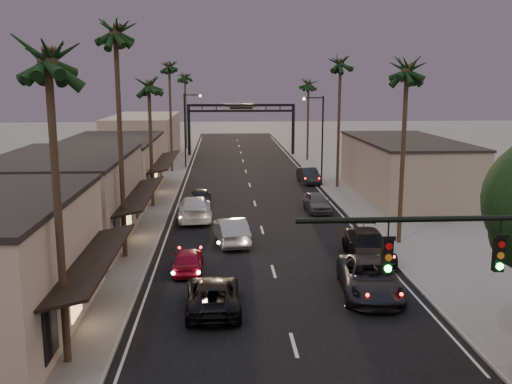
{
  "coord_description": "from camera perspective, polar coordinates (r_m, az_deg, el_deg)",
  "views": [
    {
      "loc": [
        -2.78,
        -11.03,
        10.34
      ],
      "look_at": [
        -0.35,
        29.35,
        2.5
      ],
      "focal_mm": 40.0,
      "sensor_mm": 36.0,
      "label": 1
    }
  ],
  "objects": [
    {
      "name": "palm_rc",
      "position": [
        75.89,
        5.28,
        11.02
      ],
      "size": [
        3.2,
        3.2,
        12.2
      ],
      "color": "#38281C",
      "rests_on": "ground"
    },
    {
      "name": "curbside_near",
      "position": [
        28.91,
        11.33,
        -8.43
      ],
      "size": [
        3.42,
        6.34,
        1.69
      ],
      "primitive_type": "imported",
      "rotation": [
        0.0,
        0.0,
        -0.1
      ],
      "color": "black",
      "rests_on": "ground"
    },
    {
      "name": "curbside_black",
      "position": [
        34.3,
        11.14,
        -5.3
      ],
      "size": [
        2.6,
        5.95,
        1.7
      ],
      "primitive_type": "imported",
      "rotation": [
        0.0,
        0.0,
        -0.04
      ],
      "color": "black",
      "rests_on": "ground"
    },
    {
      "name": "storefront_far",
      "position": [
        54.57,
        -14.21,
        2.37
      ],
      "size": [
        8.0,
        16.0,
        5.0
      ],
      "primitive_type": "cube",
      "color": "#C4AE96",
      "rests_on": "ground"
    },
    {
      "name": "streetlight_right",
      "position": [
        57.08,
        6.39,
        5.87
      ],
      "size": [
        2.13,
        0.3,
        9.0
      ],
      "color": "black",
      "rests_on": "ground"
    },
    {
      "name": "palm_rb",
      "position": [
        56.23,
        8.45,
        12.97
      ],
      "size": [
        3.2,
        3.2,
        14.2
      ],
      "color": "#38281C",
      "rests_on": "ground"
    },
    {
      "name": "building_right",
      "position": [
        54.29,
        14.62,
        2.31
      ],
      "size": [
        8.0,
        18.0,
        5.0
      ],
      "primitive_type": "cube",
      "color": "gray",
      "rests_on": "ground"
    },
    {
      "name": "oncoming_white",
      "position": [
        43.55,
        -6.16,
        -1.62
      ],
      "size": [
        2.84,
        6.29,
        1.79
      ],
      "primitive_type": "imported",
      "rotation": [
        0.0,
        0.0,
        3.2
      ],
      "color": "silver",
      "rests_on": "ground"
    },
    {
      "name": "palm_ra",
      "position": [
        36.85,
        14.9,
        12.33
      ],
      "size": [
        3.2,
        3.2,
        13.2
      ],
      "color": "#38281C",
      "rests_on": "ground"
    },
    {
      "name": "sidewalk_right",
      "position": [
        65.03,
        7.49,
        1.78
      ],
      "size": [
        5.0,
        92.0,
        0.12
      ],
      "primitive_type": "cube",
      "color": "slate",
      "rests_on": "ground"
    },
    {
      "name": "curbside_grey",
      "position": [
        46.39,
        6.11,
        -1.02
      ],
      "size": [
        1.99,
        4.5,
        1.51
      ],
      "primitive_type": "imported",
      "rotation": [
        0.0,
        0.0,
        0.05
      ],
      "color": "#505055",
      "rests_on": "ground"
    },
    {
      "name": "palm_la",
      "position": [
        20.89,
        -20.18,
        13.35
      ],
      "size": [
        3.2,
        3.2,
        13.2
      ],
      "color": "#38281C",
      "rests_on": "ground"
    },
    {
      "name": "oncoming_silver",
      "position": [
        37.09,
        -2.49,
        -3.88
      ],
      "size": [
        2.46,
        5.29,
        1.68
      ],
      "primitive_type": "imported",
      "rotation": [
        0.0,
        0.0,
        3.28
      ],
      "color": "#97969C",
      "rests_on": "ground"
    },
    {
      "name": "oncoming_red",
      "position": [
        31.91,
        -6.81,
        -6.73
      ],
      "size": [
        1.61,
        4.0,
        1.36
      ],
      "primitive_type": "imported",
      "rotation": [
        0.0,
        0.0,
        3.14
      ],
      "color": "maroon",
      "rests_on": "ground"
    },
    {
      "name": "curbside_far",
      "position": [
        59.33,
        5.29,
        1.64
      ],
      "size": [
        2.13,
        4.84,
        1.55
      ],
      "primitive_type": "imported",
      "rotation": [
        0.0,
        0.0,
        0.11
      ],
      "color": "black",
      "rests_on": "ground"
    },
    {
      "name": "oncoming_dgrey",
      "position": [
        48.95,
        -5.55,
        -0.42
      ],
      "size": [
        1.72,
        4.22,
        1.43
      ],
      "primitive_type": "imported",
      "rotation": [
        0.0,
        0.0,
        3.14
      ],
      "color": "black",
      "rests_on": "ground"
    },
    {
      "name": "arch",
      "position": [
        81.22,
        -1.49,
        7.57
      ],
      "size": [
        15.2,
        0.4,
        7.27
      ],
      "color": "black",
      "rests_on": "ground"
    },
    {
      "name": "road",
      "position": [
        57.04,
        -0.59,
        0.53
      ],
      "size": [
        14.0,
        120.0,
        0.02
      ],
      "primitive_type": "cube",
      "color": "black",
      "rests_on": "ground"
    },
    {
      "name": "ground",
      "position": [
        52.14,
        -0.32,
        -0.47
      ],
      "size": [
        200.0,
        200.0,
        0.0
      ],
      "primitive_type": "plane",
      "color": "slate",
      "rests_on": "ground"
    },
    {
      "name": "palm_lb",
      "position": [
        33.68,
        -13.92,
        15.85
      ],
      "size": [
        3.2,
        3.2,
        15.2
      ],
      "color": "#38281C",
      "rests_on": "ground"
    },
    {
      "name": "sidewalk_left",
      "position": [
        64.21,
        -9.41,
        1.61
      ],
      "size": [
        5.0,
        92.0,
        0.12
      ],
      "primitive_type": "cube",
      "color": "slate",
      "rests_on": "ground"
    },
    {
      "name": "palm_lc",
      "position": [
        47.39,
        -10.69,
        10.94
      ],
      "size": [
        3.2,
        3.2,
        12.2
      ],
      "color": "#38281C",
      "rests_on": "ground"
    },
    {
      "name": "palm_ld",
      "position": [
        66.32,
        -8.69,
        12.64
      ],
      "size": [
        3.2,
        3.2,
        14.2
      ],
      "color": "#38281C",
      "rests_on": "ground"
    },
    {
      "name": "oncoming_pickup",
      "position": [
        26.65,
        -4.31,
        -10.2
      ],
      "size": [
        2.53,
        5.29,
        1.46
      ],
      "primitive_type": "imported",
      "rotation": [
        0.0,
        0.0,
        3.16
      ],
      "color": "black",
      "rests_on": "ground"
    },
    {
      "name": "streetlight_left",
      "position": [
        69.33,
        -6.9,
        6.75
      ],
      "size": [
        2.13,
        0.3,
        9.0
      ],
      "color": "black",
      "rests_on": "ground"
    },
    {
      "name": "storefront_mid",
      "position": [
        39.16,
        -18.5,
        -0.78
      ],
      "size": [
        8.0,
        14.0,
        5.5
      ],
      "primitive_type": "cube",
      "color": "gray",
      "rests_on": "ground"
    },
    {
      "name": "palm_far",
      "position": [
        89.21,
        -7.13,
        11.6
      ],
      "size": [
        3.2,
        3.2,
        13.2
      ],
      "color": "#38281C",
      "rests_on": "ground"
    },
    {
      "name": "storefront_dist",
      "position": [
        77.06,
        -11.09,
        5.3
      ],
      "size": [
        8.0,
        20.0,
        6.0
      ],
      "primitive_type": "cube",
      "color": "gray",
      "rests_on": "ground"
    }
  ]
}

